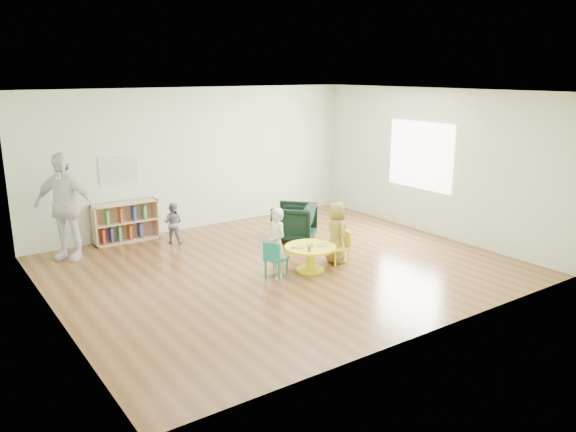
% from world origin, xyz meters
% --- Properties ---
extents(room, '(7.10, 7.00, 2.80)m').
position_xyz_m(room, '(0.01, 0.00, 1.89)').
color(room, brown).
rests_on(room, ground).
extents(activity_table, '(0.82, 0.82, 0.45)m').
position_xyz_m(activity_table, '(0.26, -0.42, 0.28)').
color(activity_table, '#FFF915').
rests_on(activity_table, ground).
extents(kid_chair_left, '(0.40, 0.40, 0.57)m').
position_xyz_m(kid_chair_left, '(-0.36, -0.32, 0.31)').
color(kid_chair_left, '#198D7A').
rests_on(kid_chair_left, ground).
extents(kid_chair_right, '(0.38, 0.38, 0.55)m').
position_xyz_m(kid_chair_right, '(0.91, -0.43, 0.29)').
color(kid_chair_right, '#FFF915').
rests_on(kid_chair_right, ground).
extents(bookshelf, '(1.20, 0.30, 0.75)m').
position_xyz_m(bookshelf, '(-1.61, 2.86, 0.37)').
color(bookshelf, tan).
rests_on(bookshelf, ground).
extents(alphabet_poster, '(0.74, 0.01, 0.54)m').
position_xyz_m(alphabet_poster, '(-1.60, 2.98, 1.35)').
color(alphabet_poster, silver).
rests_on(alphabet_poster, ground).
extents(armchair, '(1.06, 1.06, 0.69)m').
position_xyz_m(armchair, '(1.03, 1.11, 0.35)').
color(armchair, black).
rests_on(armchair, ground).
extents(child_left, '(0.28, 0.41, 1.10)m').
position_xyz_m(child_left, '(-0.35, -0.35, 0.55)').
color(child_left, white).
rests_on(child_left, ground).
extents(child_right, '(0.41, 0.55, 1.03)m').
position_xyz_m(child_right, '(0.85, -0.34, 0.52)').
color(child_right, yellow).
rests_on(child_right, ground).
extents(toddler, '(0.47, 0.47, 0.77)m').
position_xyz_m(toddler, '(-0.92, 2.23, 0.38)').
color(toddler, '#171A3A').
rests_on(toddler, ground).
extents(adult_caretaker, '(1.08, 1.05, 1.82)m').
position_xyz_m(adult_caretaker, '(-2.75, 2.43, 0.91)').
color(adult_caretaker, white).
rests_on(adult_caretaker, ground).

